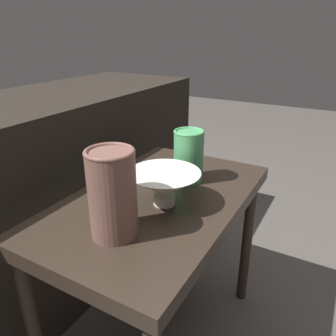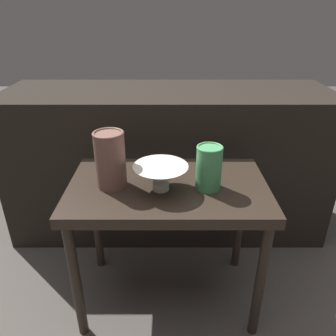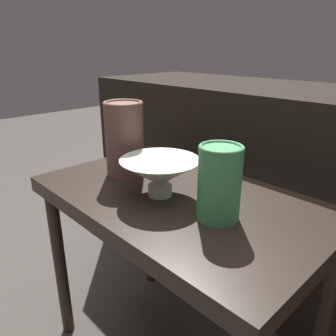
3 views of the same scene
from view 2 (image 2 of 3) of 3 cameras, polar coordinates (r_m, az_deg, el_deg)
ground_plane at (r=1.53m, az=0.27°, el=-20.97°), size 8.00×8.00×0.00m
table at (r=1.22m, az=0.32°, el=-5.60°), size 0.72×0.43×0.55m
couch_backdrop at (r=1.75m, az=0.26°, el=1.22°), size 1.61×0.50×0.76m
bowl at (r=1.12m, az=-0.95°, el=-1.20°), size 0.19×0.19×0.09m
vase_textured_left at (r=1.15m, az=-9.68°, el=1.55°), size 0.11×0.11×0.20m
vase_colorful_right at (r=1.13m, az=7.46°, el=0.16°), size 0.09×0.09×0.16m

